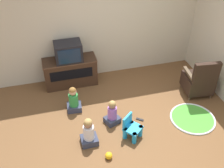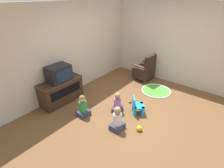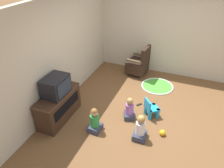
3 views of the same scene
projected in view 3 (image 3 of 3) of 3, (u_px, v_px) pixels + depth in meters
ground_plane at (147, 113)px, 5.21m from camera, size 30.00×30.00×0.00m
wall_back at (56, 55)px, 4.93m from camera, size 5.29×0.12×2.56m
wall_right at (184, 34)px, 6.17m from camera, size 0.12×5.20×2.56m
tv_cabinet at (59, 106)px, 4.88m from camera, size 1.19×0.47×0.66m
television at (56, 86)px, 4.60m from camera, size 0.58×0.43×0.42m
black_armchair at (139, 64)px, 6.62m from camera, size 0.64×0.64×0.93m
yellow_kid_chair at (151, 109)px, 5.03m from camera, size 0.41×0.41×0.46m
play_mat at (157, 86)px, 6.20m from camera, size 0.90×0.90×0.04m
child_watching_left at (129, 109)px, 4.94m from camera, size 0.34×0.33×0.54m
child_watching_center at (140, 129)px, 4.38m from camera, size 0.31×0.27×0.59m
child_watching_right at (95, 121)px, 4.58m from camera, size 0.31×0.28×0.57m
toy_ball at (162, 133)px, 4.55m from camera, size 0.13×0.13×0.13m
remote_control at (139, 105)px, 5.47m from camera, size 0.14×0.13×0.02m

